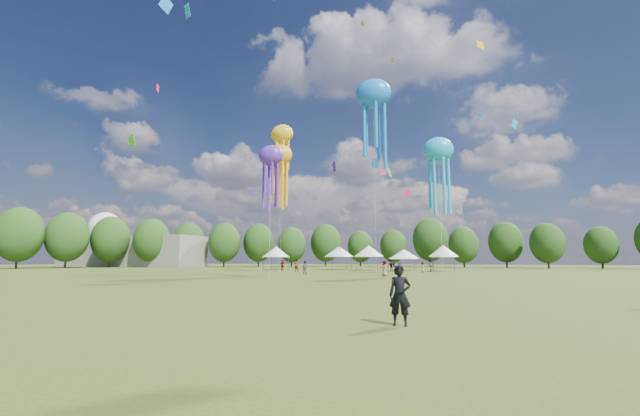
% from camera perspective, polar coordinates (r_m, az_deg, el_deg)
% --- Properties ---
extents(ground, '(300.00, 300.00, 0.00)m').
position_cam_1_polar(ground, '(18.41, -16.14, -12.96)').
color(ground, '#384416').
rests_on(ground, ground).
extents(observer_main, '(0.65, 0.44, 1.73)m').
position_cam_1_polar(observer_main, '(11.95, 11.35, -12.11)').
color(observer_main, black).
rests_on(observer_main, ground).
extents(spectator_near, '(0.95, 0.81, 1.71)m').
position_cam_1_polar(spectator_near, '(51.81, -2.18, -8.52)').
color(spectator_near, gray).
rests_on(spectator_near, ground).
extents(spectators_far, '(25.36, 21.15, 1.92)m').
position_cam_1_polar(spectators_far, '(63.12, 8.25, -8.21)').
color(spectators_far, gray).
rests_on(spectators_far, ground).
extents(festival_tents, '(34.63, 11.12, 4.47)m').
position_cam_1_polar(festival_tents, '(72.76, 5.91, -6.26)').
color(festival_tents, '#47474C').
rests_on(festival_tents, ground).
extents(show_kites, '(31.01, 28.59, 30.52)m').
position_cam_1_polar(show_kites, '(62.75, 3.36, 10.27)').
color(show_kites, '#FFB30F').
rests_on(show_kites, ground).
extents(small_kites, '(73.91, 56.71, 43.64)m').
position_cam_1_polar(small_kites, '(66.52, 7.68, 17.86)').
color(small_kites, '#FFB30F').
rests_on(small_kites, ground).
extents(treeline, '(201.57, 95.24, 13.43)m').
position_cam_1_polar(treeline, '(79.12, 7.84, -3.95)').
color(treeline, '#38281C').
rests_on(treeline, ground).
extents(hangar, '(40.00, 12.00, 8.00)m').
position_cam_1_polar(hangar, '(119.87, -25.34, -5.67)').
color(hangar, gray).
rests_on(hangar, ground).
extents(radome, '(9.00, 9.00, 16.00)m').
position_cam_1_polar(radome, '(135.64, -28.39, -3.08)').
color(radome, white).
rests_on(radome, ground).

